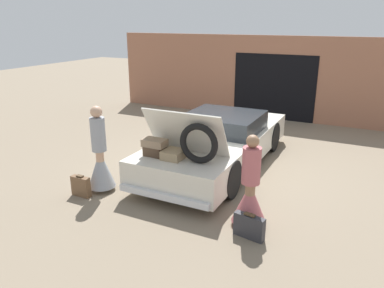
# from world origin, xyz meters

# --- Properties ---
(ground_plane) EXTENTS (40.00, 40.00, 0.00)m
(ground_plane) POSITION_xyz_m (0.00, 0.00, 0.00)
(ground_plane) COLOR #7F705B
(garage_wall_back) EXTENTS (12.00, 0.14, 2.80)m
(garage_wall_back) POSITION_xyz_m (0.00, 4.90, 1.39)
(garage_wall_back) COLOR #9E664C
(garage_wall_back) RESTS_ON ground_plane
(car) EXTENTS (1.98, 5.11, 1.69)m
(car) POSITION_xyz_m (0.00, -0.01, 0.56)
(car) COLOR silver
(car) RESTS_ON ground_plane
(person_left) EXTENTS (0.55, 0.55, 1.74)m
(person_left) POSITION_xyz_m (-1.55, -2.36, 0.63)
(person_left) COLOR tan
(person_left) RESTS_ON ground_plane
(person_right) EXTENTS (0.58, 0.58, 1.59)m
(person_right) POSITION_xyz_m (1.55, -2.35, 0.57)
(person_right) COLOR #997051
(person_right) RESTS_ON ground_plane
(suitcase_beside_left_person) EXTENTS (0.40, 0.13, 0.43)m
(suitcase_beside_left_person) POSITION_xyz_m (-1.73, -2.76, 0.20)
(suitcase_beside_left_person) COLOR brown
(suitcase_beside_left_person) RESTS_ON ground_plane
(suitcase_beside_right_person) EXTENTS (0.52, 0.21, 0.42)m
(suitcase_beside_right_person) POSITION_xyz_m (1.67, -2.71, 0.20)
(suitcase_beside_right_person) COLOR #2D2D33
(suitcase_beside_right_person) RESTS_ON ground_plane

